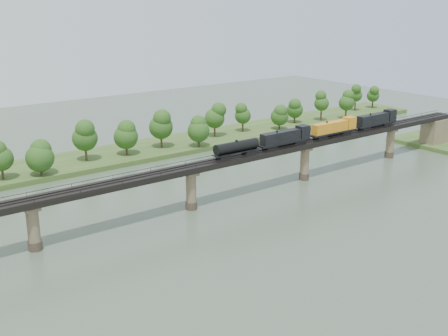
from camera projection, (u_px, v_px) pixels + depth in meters
ground at (270, 249)px, 119.77m from camera, size 400.00×400.00×0.00m
far_bank at (98, 159)px, 184.43m from camera, size 300.00×24.00×1.60m
bridge at (191, 189)px, 141.08m from camera, size 236.00×30.00×11.50m
bridge_superstructure at (191, 165)px, 139.24m from camera, size 220.00×4.90×0.75m
far_treeline at (78, 141)px, 173.95m from camera, size 289.06×17.54×13.60m
freight_train at (318, 131)px, 164.59m from camera, size 73.09×2.85×5.03m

